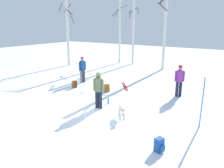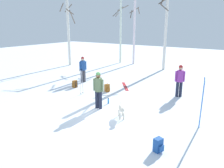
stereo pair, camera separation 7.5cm
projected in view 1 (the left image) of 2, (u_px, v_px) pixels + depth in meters
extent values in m
plane|color=white|center=(95.00, 118.00, 9.06)|extent=(60.00, 60.00, 0.00)
cylinder|color=#4C4C56|center=(84.00, 76.00, 14.57)|extent=(0.16, 0.16, 0.82)
cylinder|color=#4C4C56|center=(82.00, 76.00, 14.46)|extent=(0.16, 0.16, 0.82)
cylinder|color=#1E478C|center=(82.00, 66.00, 14.32)|extent=(0.34, 0.34, 0.62)
sphere|color=beige|center=(82.00, 59.00, 14.21)|extent=(0.22, 0.22, 0.22)
sphere|color=#B22626|center=(82.00, 58.00, 14.20)|extent=(0.21, 0.21, 0.21)
cylinder|color=#1E478C|center=(85.00, 65.00, 14.45)|extent=(0.10, 0.10, 0.56)
cylinder|color=#1E478C|center=(80.00, 66.00, 14.21)|extent=(0.10, 0.10, 0.56)
cylinder|color=#1E2338|center=(100.00, 100.00, 9.95)|extent=(0.16, 0.16, 0.82)
cylinder|color=#1E2338|center=(97.00, 100.00, 10.02)|extent=(0.16, 0.16, 0.82)
cylinder|color=#566B47|center=(98.00, 85.00, 9.80)|extent=(0.34, 0.34, 0.62)
sphere|color=brown|center=(98.00, 76.00, 9.68)|extent=(0.22, 0.22, 0.22)
sphere|color=#4C8C4C|center=(98.00, 74.00, 9.67)|extent=(0.21, 0.21, 0.21)
cylinder|color=#566B47|center=(103.00, 86.00, 9.72)|extent=(0.10, 0.10, 0.56)
cylinder|color=#566B47|center=(94.00, 85.00, 9.89)|extent=(0.10, 0.10, 0.56)
cylinder|color=#1E2338|center=(180.00, 89.00, 11.65)|extent=(0.16, 0.16, 0.82)
cylinder|color=#1E2338|center=(177.00, 89.00, 11.66)|extent=(0.16, 0.16, 0.82)
cylinder|color=purple|center=(180.00, 76.00, 11.46)|extent=(0.34, 0.34, 0.62)
sphere|color=tan|center=(180.00, 68.00, 11.35)|extent=(0.22, 0.22, 0.22)
sphere|color=#B22626|center=(180.00, 67.00, 11.33)|extent=(0.21, 0.21, 0.21)
cylinder|color=purple|center=(184.00, 76.00, 11.45)|extent=(0.10, 0.10, 0.56)
cylinder|color=purple|center=(176.00, 76.00, 11.48)|extent=(0.10, 0.10, 0.56)
ellipsoid|color=beige|center=(122.00, 108.00, 8.98)|extent=(0.55, 0.60, 0.26)
sphere|color=beige|center=(123.00, 110.00, 8.64)|extent=(0.18, 0.18, 0.18)
ellipsoid|color=beige|center=(123.00, 111.00, 8.58)|extent=(0.11, 0.12, 0.06)
cylinder|color=beige|center=(120.00, 104.00, 9.29)|extent=(0.15, 0.17, 0.17)
cylinder|color=beige|center=(124.00, 116.00, 8.87)|extent=(0.07, 0.07, 0.28)
cylinder|color=beige|center=(120.00, 116.00, 8.85)|extent=(0.07, 0.07, 0.28)
cylinder|color=beige|center=(123.00, 112.00, 9.24)|extent=(0.07, 0.07, 0.28)
cylinder|color=beige|center=(119.00, 113.00, 9.23)|extent=(0.07, 0.07, 0.28)
cube|color=blue|center=(202.00, 104.00, 8.00)|extent=(0.07, 0.16, 1.87)
cube|color=blue|center=(205.00, 78.00, 7.74)|extent=(0.04, 0.06, 0.10)
cube|color=blue|center=(202.00, 104.00, 7.94)|extent=(0.07, 0.16, 1.87)
cube|color=blue|center=(205.00, 79.00, 7.68)|extent=(0.04, 0.06, 0.10)
cube|color=red|center=(124.00, 86.00, 13.61)|extent=(1.23, 1.53, 0.02)
cube|color=#333338|center=(124.00, 86.00, 13.56)|extent=(0.12, 0.13, 0.03)
cube|color=red|center=(125.00, 86.00, 13.62)|extent=(1.23, 1.53, 0.02)
cube|color=#333338|center=(126.00, 86.00, 13.56)|extent=(0.12, 0.13, 0.03)
cylinder|color=#B2B2BC|center=(82.00, 82.00, 11.99)|extent=(0.02, 0.10, 1.32)
cylinder|color=black|center=(82.00, 70.00, 11.80)|extent=(0.04, 0.04, 0.10)
cylinder|color=black|center=(82.00, 93.00, 12.14)|extent=(0.07, 0.07, 0.01)
cylinder|color=#B2B2BC|center=(80.00, 83.00, 11.86)|extent=(0.02, 0.10, 1.32)
cylinder|color=black|center=(80.00, 70.00, 11.67)|extent=(0.04, 0.04, 0.10)
cylinder|color=black|center=(81.00, 93.00, 12.01)|extent=(0.07, 0.07, 0.01)
cube|color=#99591E|center=(107.00, 88.00, 12.52)|extent=(0.26, 0.30, 0.44)
cube|color=#99591E|center=(108.00, 89.00, 12.44)|extent=(0.11, 0.20, 0.20)
cube|color=black|center=(105.00, 88.00, 12.56)|extent=(0.03, 0.04, 0.37)
cube|color=black|center=(106.00, 87.00, 12.65)|extent=(0.03, 0.04, 0.37)
cube|color=#99591E|center=(74.00, 84.00, 13.32)|extent=(0.21, 0.27, 0.44)
cube|color=#99591E|center=(73.00, 85.00, 13.41)|extent=(0.07, 0.20, 0.20)
cube|color=black|center=(77.00, 84.00, 13.31)|extent=(0.03, 0.04, 0.37)
cube|color=black|center=(75.00, 85.00, 13.20)|extent=(0.03, 0.04, 0.37)
cube|color=#1E4C99|center=(159.00, 145.00, 6.62)|extent=(0.27, 0.31, 0.44)
cube|color=#1E4C99|center=(162.00, 148.00, 6.54)|extent=(0.12, 0.20, 0.20)
cube|color=black|center=(155.00, 144.00, 6.67)|extent=(0.03, 0.04, 0.37)
cube|color=black|center=(158.00, 142.00, 6.75)|extent=(0.03, 0.04, 0.37)
cylinder|color=#1E72BF|center=(108.00, 101.00, 10.65)|extent=(0.07, 0.07, 0.25)
cylinder|color=black|center=(108.00, 98.00, 10.61)|extent=(0.05, 0.05, 0.02)
cylinder|color=silver|center=(67.00, 29.00, 19.85)|extent=(0.23, 0.23, 6.64)
cylinder|color=brown|center=(67.00, 8.00, 19.69)|extent=(0.69, 0.39, 0.73)
cylinder|color=brown|center=(61.00, 7.00, 19.41)|extent=(0.55, 0.98, 0.84)
cylinder|color=brown|center=(71.00, 17.00, 19.45)|extent=(0.37, 0.97, 1.15)
cylinder|color=brown|center=(69.00, 12.00, 19.19)|extent=(0.23, 0.81, 0.50)
cylinder|color=silver|center=(120.00, 25.00, 21.04)|extent=(0.19, 0.19, 7.30)
cylinder|color=brown|center=(122.00, 8.00, 21.11)|extent=(1.14, 0.27, 0.49)
cylinder|color=brown|center=(117.00, 12.00, 21.17)|extent=(0.60, 1.05, 0.94)
cylinder|color=brown|center=(116.00, 15.00, 20.91)|extent=(0.25, 0.79, 0.41)
cylinder|color=silver|center=(133.00, 29.00, 20.55)|extent=(0.21, 0.21, 6.70)
cylinder|color=brown|center=(130.00, 14.00, 20.28)|extent=(0.31, 0.70, 0.76)
cylinder|color=brown|center=(133.00, 10.00, 20.52)|extent=(0.79, 0.57, 0.59)
cylinder|color=brown|center=(138.00, 11.00, 20.02)|extent=(0.32, 0.78, 0.53)
cylinder|color=silver|center=(165.00, 25.00, 17.75)|extent=(0.23, 0.23, 7.44)
cylinder|color=brown|center=(162.00, 1.00, 17.62)|extent=(0.35, 0.99, 0.52)
cylinder|color=brown|center=(162.00, 0.00, 17.38)|extent=(0.28, 0.87, 0.82)
cylinder|color=brown|center=(163.00, 7.00, 17.15)|extent=(0.82, 0.29, 0.62)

